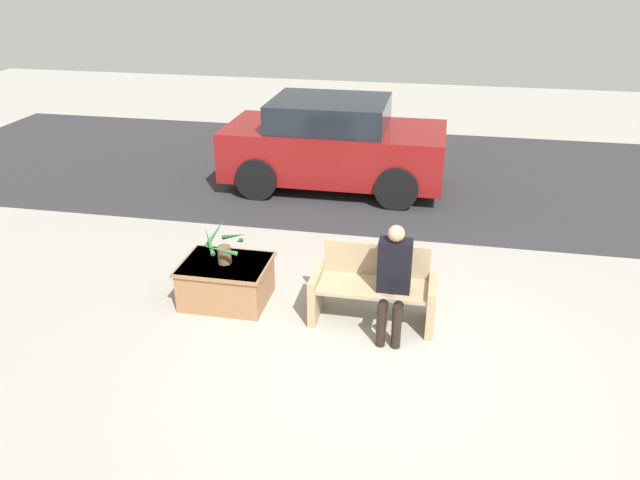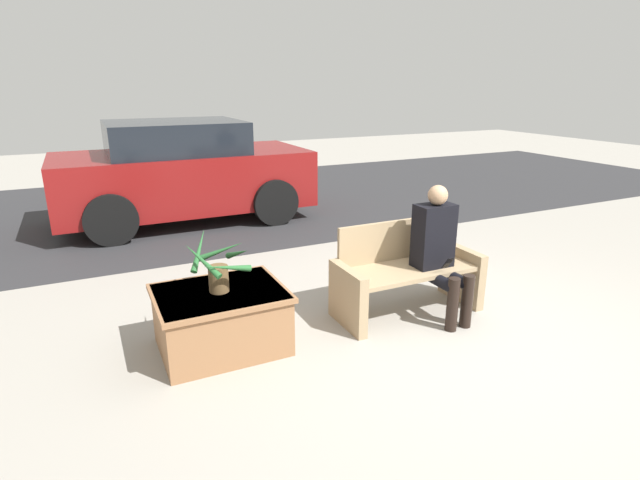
{
  "view_description": "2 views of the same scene",
  "coord_description": "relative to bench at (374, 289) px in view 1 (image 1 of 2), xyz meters",
  "views": [
    {
      "loc": [
        0.42,
        -5.36,
        3.88
      ],
      "look_at": [
        -0.86,
        1.13,
        0.79
      ],
      "focal_mm": 35.0,
      "sensor_mm": 36.0,
      "label": 1
    },
    {
      "loc": [
        -2.84,
        -2.84,
        2.13
      ],
      "look_at": [
        -0.93,
        1.14,
        0.73
      ],
      "focal_mm": 28.0,
      "sensor_mm": 36.0,
      "label": 2
    }
  ],
  "objects": [
    {
      "name": "potted_plant",
      "position": [
        -1.78,
        0.06,
        0.33
      ],
      "size": [
        0.52,
        0.53,
        0.49
      ],
      "color": "brown",
      "rests_on": "planter_box"
    },
    {
      "name": "ground_plane",
      "position": [
        0.18,
        -0.81,
        -0.39
      ],
      "size": [
        30.0,
        30.0,
        0.0
      ],
      "primitive_type": "plane",
      "color": "#9E998E"
    },
    {
      "name": "bench",
      "position": [
        0.0,
        0.0,
        0.0
      ],
      "size": [
        1.4,
        0.59,
        0.85
      ],
      "color": "tan",
      "rests_on": "ground_plane"
    },
    {
      "name": "parked_car",
      "position": [
        -1.23,
        4.32,
        0.39
      ],
      "size": [
        3.81,
        1.98,
        1.56
      ],
      "color": "maroon",
      "rests_on": "ground_plane"
    },
    {
      "name": "person_seated",
      "position": [
        0.23,
        -0.19,
        0.28
      ],
      "size": [
        0.36,
        0.59,
        1.24
      ],
      "color": "black",
      "rests_on": "ground_plane"
    },
    {
      "name": "planter_box",
      "position": [
        -1.78,
        0.06,
        -0.11
      ],
      "size": [
        1.04,
        0.83,
        0.51
      ],
      "color": "#936642",
      "rests_on": "ground_plane"
    },
    {
      "name": "road_surface",
      "position": [
        0.18,
        5.24,
        -0.38
      ],
      "size": [
        20.0,
        6.0,
        0.01
      ],
      "primitive_type": "cube",
      "color": "#2D2D30",
      "rests_on": "ground_plane"
    }
  ]
}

